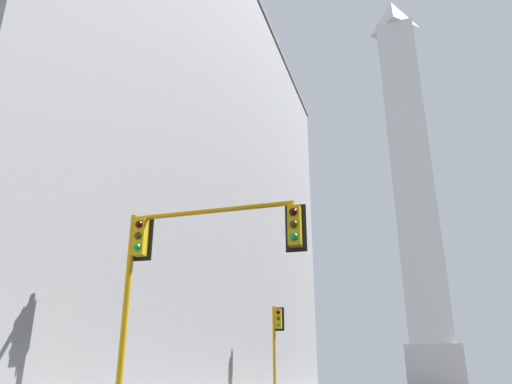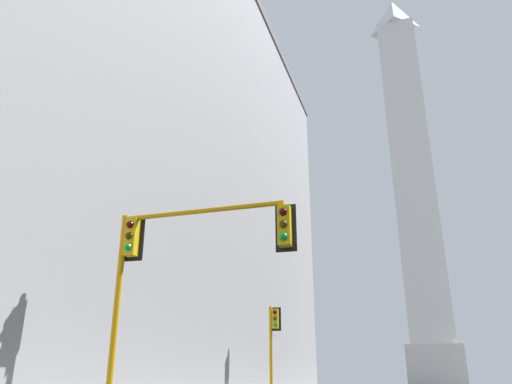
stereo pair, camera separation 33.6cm
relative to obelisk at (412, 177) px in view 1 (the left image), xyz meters
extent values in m
cube|color=#9E9EA0|center=(-25.19, -58.47, -20.80)|extent=(26.14, 43.93, 31.48)
cube|color=slate|center=(-25.19, -58.47, -4.61)|extent=(26.40, 44.37, 0.90)
cube|color=silver|center=(0.00, 0.00, -33.09)|extent=(8.71, 8.71, 6.91)
cube|color=white|center=(0.00, 0.00, 1.30)|extent=(6.97, 6.97, 61.87)
pyramid|color=white|center=(0.00, 0.00, 36.07)|extent=(6.97, 6.97, 7.66)
cylinder|color=orange|center=(-10.04, -76.34, -33.45)|extent=(0.18, 0.18, 6.18)
cube|color=yellow|center=(-9.75, -76.34, -31.06)|extent=(0.36, 0.36, 1.10)
cube|color=black|center=(-9.76, -76.16, -31.06)|extent=(0.58, 0.06, 1.32)
sphere|color=#410907|center=(-9.74, -76.53, -30.71)|extent=(0.22, 0.22, 0.22)
sphere|color=#483506|center=(-9.74, -76.53, -31.06)|extent=(0.22, 0.22, 0.22)
sphere|color=green|center=(-9.74, -76.53, -31.40)|extent=(0.22, 0.22, 0.22)
cylinder|color=orange|center=(-7.59, -76.34, -30.46)|extent=(4.91, 0.14, 0.14)
sphere|color=orange|center=(-10.04, -76.34, -30.46)|extent=(0.18, 0.18, 0.18)
cube|color=yellow|center=(-5.13, -76.34, -31.13)|extent=(0.36, 0.36, 1.10)
cube|color=black|center=(-5.14, -76.16, -31.13)|extent=(0.58, 0.06, 1.32)
sphere|color=#410907|center=(-5.12, -76.53, -30.78)|extent=(0.22, 0.22, 0.22)
sphere|color=#483506|center=(-5.12, -76.53, -31.13)|extent=(0.22, 0.22, 0.22)
sphere|color=green|center=(-5.12, -76.53, -31.47)|extent=(0.22, 0.22, 0.22)
cylinder|color=orange|center=(-10.06, -60.45, -33.74)|extent=(0.18, 0.18, 5.59)
cube|color=yellow|center=(-9.77, -60.45, -31.65)|extent=(0.37, 0.37, 1.10)
cube|color=black|center=(-9.79, -60.27, -31.65)|extent=(0.58, 0.07, 1.32)
sphere|color=#410907|center=(-9.76, -60.64, -31.31)|extent=(0.22, 0.22, 0.22)
sphere|color=#483506|center=(-9.76, -60.64, -31.65)|extent=(0.22, 0.22, 0.22)
sphere|color=green|center=(-9.76, -60.64, -31.99)|extent=(0.22, 0.22, 0.22)
camera|label=1|loc=(-2.34, -88.84, -35.00)|focal=35.00mm
camera|label=2|loc=(-2.02, -88.74, -35.00)|focal=35.00mm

